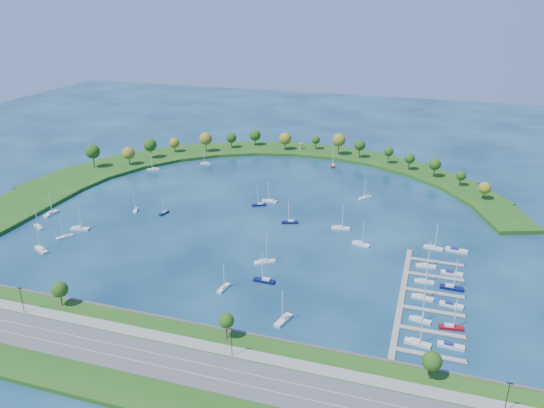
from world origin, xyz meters
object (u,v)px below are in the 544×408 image
(docked_boat_1, at_px, (451,346))
(docked_boat_10, at_px, (433,247))
(moored_boat_17, at_px, (51,213))
(moored_boat_18, at_px, (224,287))
(moored_boat_6, at_px, (41,249))
(moored_boat_14, at_px, (365,197))
(moored_boat_11, at_px, (341,228))
(docked_boat_3, at_px, (451,327))
(moored_boat_0, at_px, (270,201))
(docked_boat_6, at_px, (424,281))
(moored_boat_7, at_px, (80,228))
(moored_boat_13, at_px, (265,261))
(moored_boat_16, at_px, (259,204))
(moored_boat_4, at_px, (361,243))
(docked_boat_0, at_px, (418,342))
(docked_boat_7, at_px, (452,287))
(moored_boat_19, at_px, (39,226))
(moored_boat_2, at_px, (65,236))
(harbor_tower, at_px, (301,146))
(moored_boat_5, at_px, (283,319))
(moored_boat_15, at_px, (264,280))
(docked_boat_9, at_px, (452,273))
(dock_system, at_px, (421,300))
(docked_boat_5, at_px, (451,305))
(docked_boat_2, at_px, (420,319))
(moored_boat_12, at_px, (205,163))
(docked_boat_4, at_px, (422,297))
(moored_boat_1, at_px, (136,210))
(moored_boat_8, at_px, (153,169))
(moored_boat_3, at_px, (290,222))
(moored_boat_10, at_px, (333,165))
(docked_boat_11, at_px, (456,250))
(moored_boat_9, at_px, (164,212))

(docked_boat_1, distance_m, docked_boat_10, 72.42)
(moored_boat_17, relative_size, moored_boat_18, 1.24)
(moored_boat_6, height_order, moored_boat_14, moored_boat_6)
(moored_boat_11, distance_m, docked_boat_3, 86.90)
(moored_boat_0, distance_m, moored_boat_18, 93.57)
(docked_boat_6, bearing_deg, moored_boat_7, 176.97)
(moored_boat_13, relative_size, moored_boat_16, 1.19)
(moored_boat_4, distance_m, moored_boat_7, 135.71)
(docked_boat_0, bearing_deg, docked_boat_7, 84.20)
(moored_boat_19, bearing_deg, moored_boat_2, -169.55)
(harbor_tower, bearing_deg, moored_boat_13, -80.37)
(docked_boat_1, distance_m, docked_boat_3, 10.77)
(moored_boat_5, xyz_separation_m, moored_boat_15, (-15.07, 23.95, -0.00))
(moored_boat_5, bearing_deg, docked_boat_9, 149.02)
(dock_system, bearing_deg, moored_boat_7, 174.76)
(dock_system, height_order, moored_boat_11, moored_boat_11)
(moored_boat_19, relative_size, docked_boat_6, 0.95)
(docked_boat_5, xyz_separation_m, docked_boat_6, (-10.45, 14.59, 0.24))
(moored_boat_2, distance_m, moored_boat_16, 99.35)
(docked_boat_2, bearing_deg, moored_boat_5, -152.27)
(moored_boat_12, xyz_separation_m, docked_boat_0, (147.79, -157.74, 0.08))
(dock_system, distance_m, docked_boat_3, 18.82)
(moored_boat_19, relative_size, docked_boat_4, 0.89)
(moored_boat_6, height_order, moored_boat_19, moored_boat_6)
(docked_boat_3, xyz_separation_m, docked_boat_4, (-10.49, 16.76, -0.01))
(moored_boat_1, relative_size, moored_boat_8, 0.85)
(moored_boat_5, bearing_deg, docked_boat_0, 106.83)
(docked_boat_7, bearing_deg, moored_boat_3, 153.87)
(moored_boat_10, relative_size, docked_boat_5, 1.41)
(docked_boat_11, bearing_deg, dock_system, -98.90)
(moored_boat_9, distance_m, moored_boat_16, 50.70)
(moored_boat_1, relative_size, moored_boat_18, 0.90)
(moored_boat_1, relative_size, moored_boat_12, 1.00)
(moored_boat_8, xyz_separation_m, docked_boat_2, (174.82, -122.24, -0.00))
(moored_boat_12, relative_size, docked_boat_3, 0.78)
(moored_boat_0, distance_m, moored_boat_4, 67.88)
(moored_boat_4, distance_m, moored_boat_10, 116.86)
(moored_boat_10, bearing_deg, moored_boat_5, 170.43)
(harbor_tower, relative_size, docked_boat_6, 0.40)
(moored_boat_16, bearing_deg, moored_boat_7, 9.61)
(moored_boat_12, height_order, docked_boat_3, docked_boat_3)
(moored_boat_1, relative_size, moored_boat_10, 0.78)
(moored_boat_17, bearing_deg, moored_boat_8, -6.30)
(docked_boat_0, bearing_deg, docked_boat_5, 77.91)
(moored_boat_5, bearing_deg, docked_boat_11, 158.04)
(dock_system, distance_m, moored_boat_0, 115.44)
(docked_boat_6, bearing_deg, moored_boat_5, -139.76)
(moored_boat_6, height_order, docked_boat_3, moored_boat_6)
(moored_boat_16, distance_m, docked_boat_9, 110.28)
(docked_boat_3, height_order, docked_boat_7, docked_boat_7)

